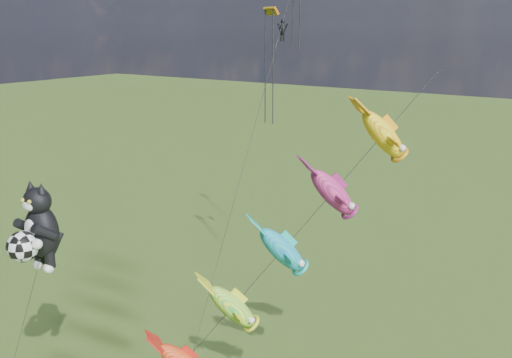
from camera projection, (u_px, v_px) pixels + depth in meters
The scene contains 3 objects.
cat_kite_rig at pixel (36, 230), 28.30m from camera, with size 2.22×4.04×11.67m.
fish_windsock_rig at pixel (282, 251), 24.41m from camera, with size 10.73×11.98×17.32m.
parafoil_rig at pixel (280, 25), 37.84m from camera, with size 3.85×17.22×26.74m.
Camera 1 is at (29.09, -15.54, 19.06)m, focal length 40.00 mm.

